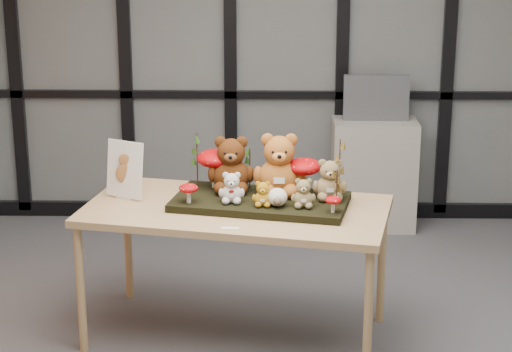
{
  "coord_description": "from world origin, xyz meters",
  "views": [
    {
      "loc": [
        -0.11,
        -4.93,
        2.62
      ],
      "look_at": [
        -0.2,
        0.22,
        1.04
      ],
      "focal_mm": 65.0,
      "sensor_mm": 36.0,
      "label": 1
    }
  ],
  "objects_px": {
    "mushroom_front_right": "(333,204)",
    "sign_holder": "(125,171)",
    "bear_tan_back": "(330,177)",
    "bear_small_yellow": "(263,192)",
    "plush_cream_hedgehog": "(277,196)",
    "mushroom_front_left": "(189,192)",
    "mushroom_back_right": "(304,174)",
    "mushroom_back_left": "(216,167)",
    "diorama_tray": "(260,202)",
    "display_table": "(236,218)",
    "bear_pooh_yellow": "(279,161)",
    "bear_beige_small": "(303,191)",
    "bear_white_bow": "(232,186)",
    "bear_brown_medium": "(231,161)",
    "monitor": "(376,98)",
    "cabinet": "(373,174)"
  },
  "relations": [
    {
      "from": "mushroom_front_left",
      "to": "display_table",
      "type": "bearing_deg",
      "value": 9.82
    },
    {
      "from": "mushroom_front_right",
      "to": "sign_holder",
      "type": "distance_m",
      "value": 1.3
    },
    {
      "from": "bear_brown_medium",
      "to": "mushroom_back_left",
      "type": "relative_size",
      "value": 1.43
    },
    {
      "from": "bear_tan_back",
      "to": "mushroom_front_right",
      "type": "xyz_separation_m",
      "value": [
        0.01,
        -0.25,
        -0.08
      ]
    },
    {
      "from": "display_table",
      "to": "bear_small_yellow",
      "type": "relative_size",
      "value": 11.81
    },
    {
      "from": "mushroom_back_left",
      "to": "mushroom_front_left",
      "type": "relative_size",
      "value": 2.09
    },
    {
      "from": "mushroom_back_right",
      "to": "bear_pooh_yellow",
      "type": "bearing_deg",
      "value": -176.42
    },
    {
      "from": "mushroom_front_left",
      "to": "bear_white_bow",
      "type": "bearing_deg",
      "value": 3.29
    },
    {
      "from": "mushroom_front_left",
      "to": "mushroom_front_right",
      "type": "xyz_separation_m",
      "value": [
        0.84,
        -0.16,
        -0.01
      ]
    },
    {
      "from": "bear_small_yellow",
      "to": "sign_holder",
      "type": "distance_m",
      "value": 0.88
    },
    {
      "from": "bear_tan_back",
      "to": "bear_small_yellow",
      "type": "relative_size",
      "value": 1.64
    },
    {
      "from": "sign_holder",
      "to": "plush_cream_hedgehog",
      "type": "bearing_deg",
      "value": 10.34
    },
    {
      "from": "bear_white_bow",
      "to": "cabinet",
      "type": "bearing_deg",
      "value": 73.98
    },
    {
      "from": "diorama_tray",
      "to": "mushroom_front_left",
      "type": "distance_m",
      "value": 0.44
    },
    {
      "from": "diorama_tray",
      "to": "mushroom_front_right",
      "type": "distance_m",
      "value": 0.49
    },
    {
      "from": "plush_cream_hedgehog",
      "to": "mushroom_back_left",
      "type": "bearing_deg",
      "value": 148.61
    },
    {
      "from": "bear_brown_medium",
      "to": "bear_white_bow",
      "type": "distance_m",
      "value": 0.24
    },
    {
      "from": "mushroom_front_right",
      "to": "bear_brown_medium",
      "type": "bearing_deg",
      "value": 146.26
    },
    {
      "from": "bear_beige_small",
      "to": "plush_cream_hedgehog",
      "type": "height_order",
      "value": "bear_beige_small"
    },
    {
      "from": "bear_brown_medium",
      "to": "cabinet",
      "type": "distance_m",
      "value": 2.17
    },
    {
      "from": "bear_white_bow",
      "to": "bear_brown_medium",
      "type": "bearing_deg",
      "value": 104.72
    },
    {
      "from": "bear_beige_small",
      "to": "mushroom_back_left",
      "type": "bearing_deg",
      "value": 157.05
    },
    {
      "from": "bear_tan_back",
      "to": "plush_cream_hedgehog",
      "type": "relative_size",
      "value": 2.29
    },
    {
      "from": "bear_white_bow",
      "to": "mushroom_back_right",
      "type": "height_order",
      "value": "mushroom_back_right"
    },
    {
      "from": "plush_cream_hedgehog",
      "to": "cabinet",
      "type": "xyz_separation_m",
      "value": [
        0.79,
        2.07,
        -0.49
      ]
    },
    {
      "from": "mushroom_front_left",
      "to": "bear_beige_small",
      "type": "bearing_deg",
      "value": -5.33
    },
    {
      "from": "bear_pooh_yellow",
      "to": "sign_holder",
      "type": "xyz_separation_m",
      "value": [
        -0.93,
        0.02,
        -0.08
      ]
    },
    {
      "from": "diorama_tray",
      "to": "bear_beige_small",
      "type": "distance_m",
      "value": 0.31
    },
    {
      "from": "bear_small_yellow",
      "to": "mushroom_back_right",
      "type": "xyz_separation_m",
      "value": [
        0.25,
        0.24,
        0.04
      ]
    },
    {
      "from": "mushroom_back_right",
      "to": "mushroom_back_left",
      "type": "bearing_deg",
      "value": 168.78
    },
    {
      "from": "mushroom_front_left",
      "to": "bear_pooh_yellow",
      "type": "bearing_deg",
      "value": 19.27
    },
    {
      "from": "mushroom_back_left",
      "to": "mushroom_front_left",
      "type": "height_order",
      "value": "mushroom_back_left"
    },
    {
      "from": "plush_cream_hedgehog",
      "to": "display_table",
      "type": "bearing_deg",
      "value": 169.88
    },
    {
      "from": "mushroom_front_left",
      "to": "plush_cream_hedgehog",
      "type": "bearing_deg",
      "value": -5.58
    },
    {
      "from": "mushroom_back_left",
      "to": "bear_white_bow",
      "type": "bearing_deg",
      "value": -69.33
    },
    {
      "from": "display_table",
      "to": "mushroom_back_left",
      "type": "relative_size",
      "value": 7.33
    },
    {
      "from": "bear_white_bow",
      "to": "mushroom_front_left",
      "type": "height_order",
      "value": "bear_white_bow"
    },
    {
      "from": "display_table",
      "to": "mushroom_back_right",
      "type": "xyz_separation_m",
      "value": [
        0.41,
        0.15,
        0.23
      ]
    },
    {
      "from": "display_table",
      "to": "mushroom_front_right",
      "type": "relative_size",
      "value": 18.24
    },
    {
      "from": "bear_small_yellow",
      "to": "mushroom_front_left",
      "type": "height_order",
      "value": "bear_small_yellow"
    },
    {
      "from": "mushroom_back_right",
      "to": "sign_holder",
      "type": "xyz_separation_m",
      "value": [
        -1.09,
        0.01,
        0.01
      ]
    },
    {
      "from": "monitor",
      "to": "bear_white_bow",
      "type": "bearing_deg",
      "value": -117.53
    },
    {
      "from": "bear_small_yellow",
      "to": "bear_white_bow",
      "type": "distance_m",
      "value": 0.19
    },
    {
      "from": "bear_tan_back",
      "to": "bear_small_yellow",
      "type": "height_order",
      "value": "bear_tan_back"
    },
    {
      "from": "bear_tan_back",
      "to": "mushroom_back_right",
      "type": "bearing_deg",
      "value": 156.04
    },
    {
      "from": "diorama_tray",
      "to": "bear_small_yellow",
      "type": "relative_size",
      "value": 6.28
    },
    {
      "from": "bear_brown_medium",
      "to": "cabinet",
      "type": "relative_size",
      "value": 0.42
    },
    {
      "from": "plush_cream_hedgehog",
      "to": "monitor",
      "type": "xyz_separation_m",
      "value": [
        0.79,
        2.09,
        0.13
      ]
    },
    {
      "from": "mushroom_back_right",
      "to": "bear_white_bow",
      "type": "bearing_deg",
      "value": -157.2
    },
    {
      "from": "bear_beige_small",
      "to": "monitor",
      "type": "distance_m",
      "value": 2.2
    }
  ]
}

